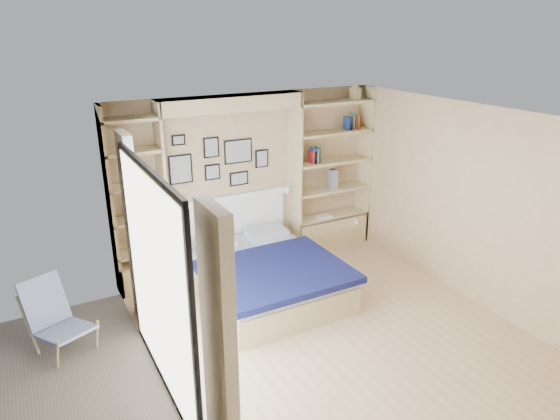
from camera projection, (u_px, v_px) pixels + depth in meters
ground at (331, 331)px, 5.85m from camera, size 4.50×4.50×0.00m
room_shell at (245, 211)px, 6.55m from camera, size 4.50×4.50×4.50m
bed at (263, 274)px, 6.59m from camera, size 1.74×2.14×1.07m
photo_gallery at (218, 160)px, 6.92m from camera, size 1.48×0.02×0.82m
reading_lamps at (236, 198)px, 6.98m from camera, size 1.92×0.12×0.15m
shelf_decor at (319, 145)px, 7.46m from camera, size 3.54×0.23×2.03m
deck_chair at (56, 317)px, 5.42m from camera, size 0.76×0.93×0.81m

